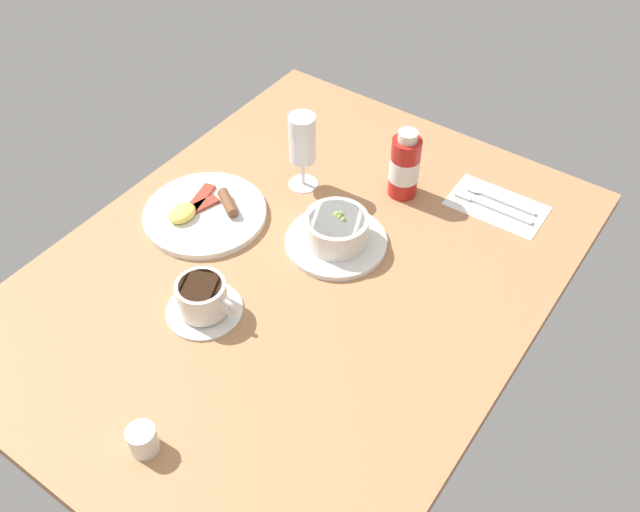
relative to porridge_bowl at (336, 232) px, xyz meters
The scene contains 8 objects.
ground_plane 10.67cm from the porridge_bowl, 167.66° to the left, with size 110.00×84.00×3.00cm, color #A8754C.
porridge_bowl is the anchor object (origin of this frame).
cutlery_setting 34.30cm from the porridge_bowl, 35.80° to the right, with size 11.81×19.42×0.90cm.
coffee_cup 28.51cm from the porridge_bowl, 160.75° to the left, with size 13.50×13.91×6.85cm.
creamer_jug 51.71cm from the porridge_bowl, behind, with size 4.48×5.21×5.23cm.
wine_glass 20.40cm from the porridge_bowl, 55.55° to the left, with size 6.15×6.15×16.77cm.
sauce_bottle_red 20.77cm from the porridge_bowl, ahead, with size 6.09×6.09×15.06cm.
breakfast_plate 27.28cm from the porridge_bowl, 108.72° to the left, with size 24.41×24.41×3.70cm.
Camera 1 is at (-69.73, -54.07, 94.75)cm, focal length 39.34 mm.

